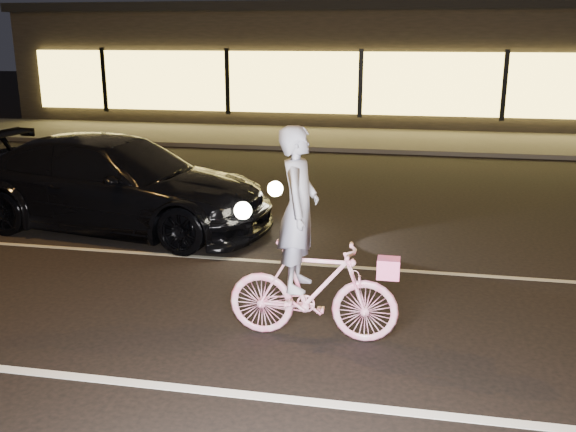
# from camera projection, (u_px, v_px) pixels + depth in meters

# --- Properties ---
(ground) EXTENTS (90.00, 90.00, 0.00)m
(ground) POSITION_uv_depth(u_px,v_px,m) (247.00, 322.00, 7.32)
(ground) COLOR black
(ground) RESTS_ON ground
(lane_stripe_near) EXTENTS (60.00, 0.12, 0.01)m
(lane_stripe_near) POSITION_uv_depth(u_px,v_px,m) (207.00, 391.00, 5.91)
(lane_stripe_near) COLOR silver
(lane_stripe_near) RESTS_ON ground
(lane_stripe_far) EXTENTS (60.00, 0.10, 0.01)m
(lane_stripe_far) POSITION_uv_depth(u_px,v_px,m) (282.00, 262.00, 9.21)
(lane_stripe_far) COLOR gray
(lane_stripe_far) RESTS_ON ground
(sidewalk) EXTENTS (30.00, 4.00, 0.12)m
(sidewalk) POSITION_uv_depth(u_px,v_px,m) (354.00, 139.00, 19.58)
(sidewalk) COLOR #383533
(sidewalk) RESTS_ON ground
(storefront) EXTENTS (25.40, 8.42, 4.20)m
(storefront) POSITION_uv_depth(u_px,v_px,m) (370.00, 61.00, 24.64)
(storefront) COLOR black
(storefront) RESTS_ON ground
(cyclist) EXTENTS (1.82, 0.63, 2.30)m
(cyclist) POSITION_uv_depth(u_px,v_px,m) (309.00, 266.00, 6.73)
(cyclist) COLOR #EB327A
(cyclist) RESTS_ON ground
(sedan) EXTENTS (5.54, 2.81, 1.54)m
(sedan) POSITION_uv_depth(u_px,v_px,m) (117.00, 183.00, 10.66)
(sedan) COLOR black
(sedan) RESTS_ON ground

